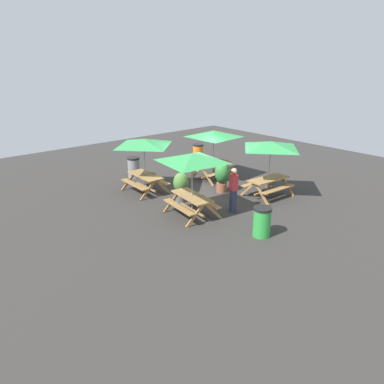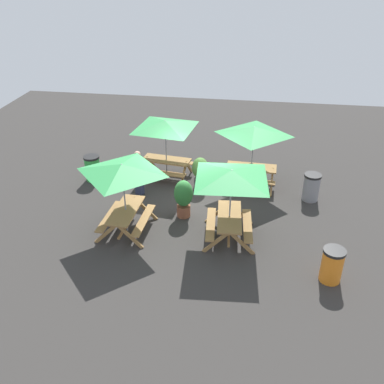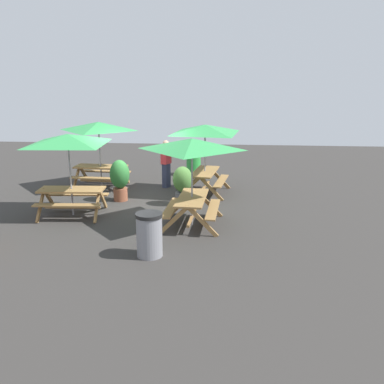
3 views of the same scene
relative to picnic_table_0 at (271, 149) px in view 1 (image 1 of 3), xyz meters
name	(u,v)px [view 1 (image 1 of 3)]	position (x,y,z in m)	size (l,w,h in m)	color
ground_plane	(206,194)	(-1.80, -1.82, -1.99)	(24.00, 24.00, 0.00)	#33302D
picnic_table_0	(271,149)	(0.00, 0.00, 0.00)	(2.10, 2.10, 2.34)	olive
picnic_table_1	(192,163)	(-0.51, -3.69, 0.00)	(2.80, 2.80, 2.34)	olive
picnic_table_2	(144,146)	(-3.70, -3.54, 0.00)	(2.09, 2.09, 2.34)	olive
picnic_table_3	(214,137)	(-3.15, -0.11, 0.00)	(2.82, 2.82, 2.34)	olive
trash_bin_gray	(134,167)	(-5.80, -2.80, -1.49)	(0.59, 0.59, 0.98)	gray
trash_bin_green	(262,222)	(2.20, -3.09, -1.49)	(0.59, 0.59, 0.98)	green
trash_bin_orange	(198,153)	(-5.95, 1.43, -1.49)	(0.59, 0.59, 0.98)	orange
potted_plant_0	(181,185)	(-1.88, -3.09, -1.32)	(0.60, 0.60, 1.19)	#59595B
potted_plant_1	(222,176)	(-1.60, -1.09, -1.26)	(0.61, 0.61, 1.30)	#935138
person_standing	(233,189)	(0.19, -2.29, -1.10)	(0.42, 0.35, 1.67)	#2D334C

